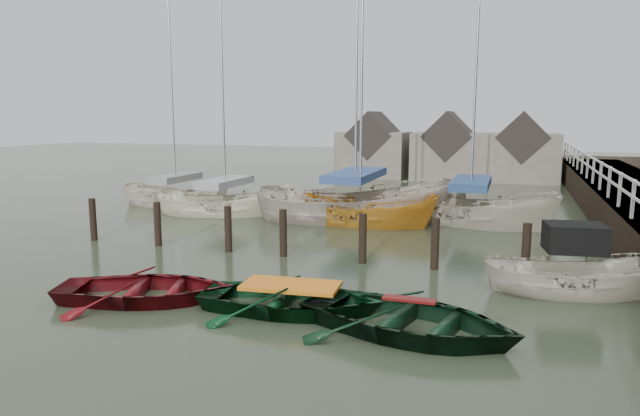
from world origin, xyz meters
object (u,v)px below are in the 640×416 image
at_px(rowboat_green, 291,311).
at_px(sailboat_a, 226,213).
at_px(motorboat, 572,289).
at_px(sailboat_d, 470,222).
at_px(sailboat_b, 355,218).
at_px(rowboat_dkgreen, 408,334).
at_px(sailboat_c, 360,223).
at_px(rowboat_red, 147,300).
at_px(sailboat_e, 176,204).

bearing_deg(rowboat_green, sailboat_a, 29.09).
height_order(rowboat_green, motorboat, motorboat).
bearing_deg(sailboat_d, sailboat_b, 117.86).
relative_size(rowboat_dkgreen, motorboat, 1.01).
relative_size(sailboat_c, sailboat_d, 0.87).
xyz_separation_m(rowboat_green, sailboat_a, (-7.06, 10.31, 0.07)).
bearing_deg(rowboat_green, rowboat_dkgreen, -105.64).
height_order(rowboat_green, sailboat_c, sailboat_c).
bearing_deg(rowboat_red, sailboat_a, 0.54).
relative_size(sailboat_c, sailboat_e, 1.05).
bearing_deg(rowboat_dkgreen, sailboat_b, 33.38).
bearing_deg(sailboat_a, motorboat, -136.20).
height_order(sailboat_a, sailboat_e, sailboat_a).
bearing_deg(rowboat_green, sailboat_b, 2.96).
bearing_deg(motorboat, sailboat_e, 53.36).
bearing_deg(sailboat_c, sailboat_d, -65.17).
distance_m(rowboat_red, sailboat_d, 13.41).
bearing_deg(rowboat_red, motorboat, -87.14).
bearing_deg(sailboat_d, rowboat_dkgreen, -162.20).
bearing_deg(sailboat_d, sailboat_c, 128.81).
distance_m(rowboat_green, sailboat_c, 10.16).
relative_size(rowboat_dkgreen, sailboat_c, 0.39).
distance_m(rowboat_green, motorboat, 6.57).
distance_m(sailboat_b, sailboat_d, 4.44).
bearing_deg(motorboat, rowboat_dkgreen, 130.37).
bearing_deg(sailboat_e, sailboat_c, -100.52).
relative_size(sailboat_a, sailboat_e, 1.09).
distance_m(rowboat_dkgreen, sailboat_a, 14.47).
xyz_separation_m(rowboat_dkgreen, sailboat_d, (0.22, 12.01, 0.06)).
height_order(rowboat_green, sailboat_a, sailboat_a).
height_order(sailboat_c, sailboat_e, sailboat_c).
relative_size(rowboat_dkgreen, sailboat_d, 0.34).
bearing_deg(sailboat_b, motorboat, -157.31).
height_order(motorboat, sailboat_b, sailboat_b).
relative_size(sailboat_a, sailboat_b, 0.96).
relative_size(rowboat_red, sailboat_d, 0.31).
distance_m(rowboat_red, motorboat, 9.75).
relative_size(rowboat_green, sailboat_a, 0.35).
distance_m(rowboat_dkgreen, motorboat, 4.84).
relative_size(sailboat_d, sailboat_e, 1.20).
height_order(sailboat_b, sailboat_d, sailboat_d).
bearing_deg(sailboat_b, rowboat_dkgreen, 179.15).
xyz_separation_m(rowboat_red, rowboat_dkgreen, (5.91, -0.09, 0.00)).
xyz_separation_m(sailboat_b, sailboat_d, (4.38, 0.69, 0.01)).
distance_m(sailboat_a, sailboat_d, 9.94).
bearing_deg(rowboat_red, sailboat_c, -30.32).
height_order(rowboat_green, rowboat_dkgreen, rowboat_dkgreen).
relative_size(motorboat, sailboat_b, 0.35).
distance_m(sailboat_c, sailboat_e, 9.28).
height_order(motorboat, sailboat_a, sailboat_a).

